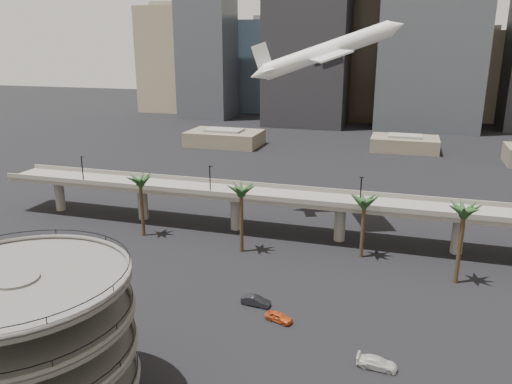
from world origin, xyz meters
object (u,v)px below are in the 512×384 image
(overpass, at_px, (287,201))
(car_b, at_px, (256,301))
(car_a, at_px, (279,317))
(car_c, at_px, (377,363))
(parking_ramp, at_px, (24,336))
(airborne_jet, at_px, (326,52))

(overpass, relative_size, car_b, 29.06)
(car_a, distance_m, car_c, 15.66)
(parking_ramp, height_order, car_b, parking_ramp)
(parking_ramp, relative_size, car_b, 4.96)
(airborne_jet, distance_m, car_c, 68.65)
(parking_ramp, xyz_separation_m, car_b, (15.51, 29.23, -9.10))
(parking_ramp, xyz_separation_m, car_c, (34.04, 18.99, -9.13))
(car_b, bearing_deg, car_a, -121.11)
(parking_ramp, relative_size, car_c, 4.55)
(car_b, bearing_deg, overpass, 11.11)
(parking_ramp, relative_size, airborne_jet, 0.67)
(airborne_jet, xyz_separation_m, car_b, (-1.80, -46.03, -35.57))
(car_a, bearing_deg, car_c, -99.16)
(overpass, xyz_separation_m, car_c, (21.04, -40.00, -6.63))
(parking_ramp, distance_m, car_c, 40.04)
(airborne_jet, distance_m, car_a, 60.98)
(car_b, bearing_deg, airborne_jet, 4.06)
(overpass, xyz_separation_m, car_a, (6.95, -33.17, -6.65))
(car_a, relative_size, car_c, 0.83)
(parking_ramp, xyz_separation_m, airborne_jet, (17.30, 75.25, 26.47))
(overpass, relative_size, car_a, 32.10)
(parking_ramp, distance_m, car_b, 34.32)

